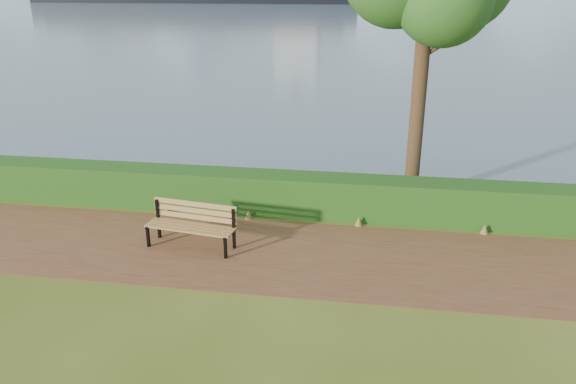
# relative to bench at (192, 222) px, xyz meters

# --- Properties ---
(ground) EXTENTS (140.00, 140.00, 0.00)m
(ground) POSITION_rel_bench_xyz_m (1.98, -0.42, -0.57)
(ground) COLOR #445016
(ground) RESTS_ON ground
(path) EXTENTS (40.00, 3.40, 0.01)m
(path) POSITION_rel_bench_xyz_m (1.98, -0.12, -0.56)
(path) COLOR brown
(path) RESTS_ON ground
(hedge) EXTENTS (32.00, 0.85, 1.00)m
(hedge) POSITION_rel_bench_xyz_m (1.98, 2.18, -0.07)
(hedge) COLOR #1A4413
(hedge) RESTS_ON ground
(bench) EXTENTS (2.03, 0.86, 0.99)m
(bench) POSITION_rel_bench_xyz_m (0.00, 0.00, 0.00)
(bench) COLOR black
(bench) RESTS_ON ground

